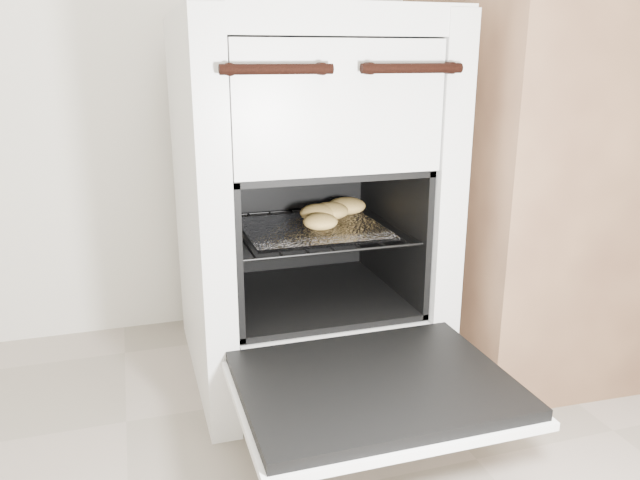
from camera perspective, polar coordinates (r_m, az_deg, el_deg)
The scene contains 6 objects.
stove at distance 1.52m, azimuth -1.54°, elevation 3.10°, with size 0.56×0.63×0.86m.
oven_door at distance 1.18m, azimuth 5.01°, elevation -13.27°, with size 0.51×0.39×0.04m.
oven_rack at distance 1.47m, azimuth -0.87°, elevation 1.02°, with size 0.41×0.39×0.01m.
foil_sheet at distance 1.45m, azimuth -0.66°, elevation 1.05°, with size 0.32×0.28×0.01m, color white.
baked_rolls at distance 1.51m, azimuth 0.96°, elevation 2.61°, with size 0.22×0.23×0.04m.
counter at distance 1.83m, azimuth 24.59°, elevation 5.36°, with size 0.93×0.62×0.93m, color brown.
Camera 1 is at (-0.28, -0.23, 0.77)m, focal length 35.00 mm.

